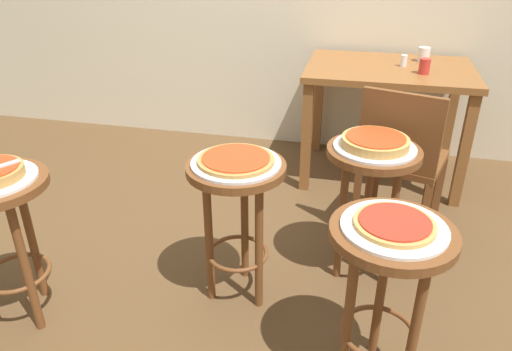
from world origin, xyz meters
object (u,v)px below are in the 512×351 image
at_px(wooden_chair, 401,158).
at_px(pizza_middle, 395,224).
at_px(stool_leftside, 237,199).
at_px(cup_far_edge, 424,54).
at_px(stool_foreground, 1,217).
at_px(stool_middle, 388,270).
at_px(cup_near_edge, 425,66).
at_px(serving_plate_rear, 375,147).
at_px(pizza_rear, 375,141).
at_px(pizza_leftside, 236,160).
at_px(stool_rear, 370,182).
at_px(serving_plate_middle, 394,228).
at_px(dining_table, 388,84).
at_px(serving_plate_leftside, 236,163).
at_px(condiment_shaker, 404,61).

bearing_deg(wooden_chair, pizza_middle, -94.49).
bearing_deg(stool_leftside, cup_far_edge, 62.41).
height_order(pizza_middle, wooden_chair, wooden_chair).
bearing_deg(stool_leftside, stool_foreground, -158.38).
relative_size(stool_foreground, wooden_chair, 0.79).
bearing_deg(stool_middle, cup_near_edge, 83.35).
distance_m(serving_plate_rear, pizza_rear, 0.03).
xyz_separation_m(pizza_rear, cup_far_edge, (0.28, 1.30, 0.10)).
relative_size(pizza_leftside, serving_plate_rear, 0.88).
height_order(stool_rear, cup_near_edge, cup_near_edge).
height_order(serving_plate_middle, stool_leftside, serving_plate_middle).
bearing_deg(stool_leftside, serving_plate_middle, -29.31).
distance_m(pizza_middle, dining_table, 1.77).
height_order(pizza_middle, pizza_rear, pizza_rear).
distance_m(stool_foreground, stool_rear, 1.58).
relative_size(pizza_middle, stool_leftside, 0.39).
height_order(stool_leftside, pizza_leftside, pizza_leftside).
relative_size(stool_middle, cup_near_edge, 7.27).
xyz_separation_m(pizza_middle, stool_leftside, (-0.63, 0.35, -0.19)).
bearing_deg(dining_table, stool_leftside, -113.85).
distance_m(stool_middle, serving_plate_leftside, 0.74).
bearing_deg(stool_rear, serving_plate_middle, -83.68).
distance_m(stool_leftside, serving_plate_leftside, 0.17).
relative_size(serving_plate_leftside, condiment_shaker, 5.23).
height_order(stool_rear, cup_far_edge, cup_far_edge).
relative_size(stool_leftside, pizza_rear, 2.27).
height_order(cup_far_edge, condiment_shaker, cup_far_edge).
relative_size(serving_plate_leftside, pizza_rear, 1.27).
distance_m(cup_near_edge, cup_far_edge, 0.31).
bearing_deg(stool_foreground, wooden_chair, 32.78).
relative_size(pizza_rear, wooden_chair, 0.35).
xyz_separation_m(pizza_middle, stool_rear, (-0.07, 0.64, -0.19)).
distance_m(serving_plate_middle, serving_plate_rear, 0.65).
bearing_deg(serving_plate_middle, pizza_leftside, 150.69).
height_order(pizza_leftside, cup_far_edge, cup_far_edge).
xyz_separation_m(serving_plate_middle, serving_plate_rear, (-0.07, 0.64, 0.00)).
bearing_deg(stool_middle, pizza_middle, 0.00).
distance_m(cup_far_edge, wooden_chair, 0.99).
xyz_separation_m(stool_leftside, condiment_shaker, (0.70, 1.43, 0.29)).
xyz_separation_m(stool_leftside, dining_table, (0.62, 1.41, 0.14)).
height_order(stool_leftside, serving_plate_rear, serving_plate_rear).
bearing_deg(serving_plate_middle, pizza_middle, 0.00).
height_order(pizza_middle, stool_rear, pizza_middle).
bearing_deg(stool_leftside, stool_middle, -29.31).
distance_m(pizza_middle, cup_near_edge, 1.65).
distance_m(stool_foreground, serving_plate_middle, 1.52).
distance_m(stool_leftside, pizza_leftside, 0.19).
bearing_deg(stool_rear, stool_foreground, -155.95).
bearing_deg(serving_plate_middle, wooden_chair, 85.51).
height_order(stool_middle, cup_near_edge, cup_near_edge).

